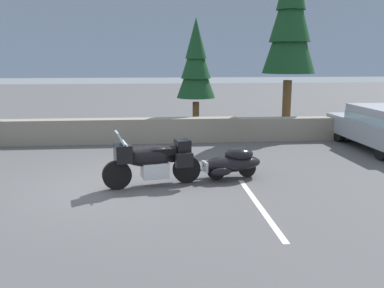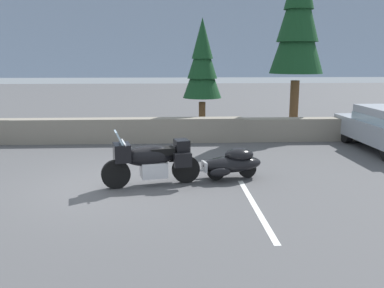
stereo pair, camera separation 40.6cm
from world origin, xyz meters
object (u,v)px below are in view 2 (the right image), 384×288
object	(u,v)px
touring_motorcycle	(151,159)
car_shaped_trailer	(232,163)
pine_tree_tall	(298,16)
pine_tree_secondary	(202,63)

from	to	relation	value
touring_motorcycle	car_shaped_trailer	xyz separation A→B (m)	(1.97, 0.44, -0.21)
car_shaped_trailer	pine_tree_tall	bearing A→B (deg)	61.94
pine_tree_tall	pine_tree_secondary	bearing A→B (deg)	-176.84
pine_tree_secondary	car_shaped_trailer	bearing A→B (deg)	-87.40
touring_motorcycle	pine_tree_tall	distance (m)	9.43
pine_tree_tall	pine_tree_secondary	world-z (taller)	pine_tree_tall
touring_motorcycle	pine_tree_tall	world-z (taller)	pine_tree_tall
car_shaped_trailer	pine_tree_secondary	world-z (taller)	pine_tree_secondary
pine_tree_secondary	pine_tree_tall	bearing A→B (deg)	3.16
touring_motorcycle	car_shaped_trailer	size ratio (longest dim) A/B	1.03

